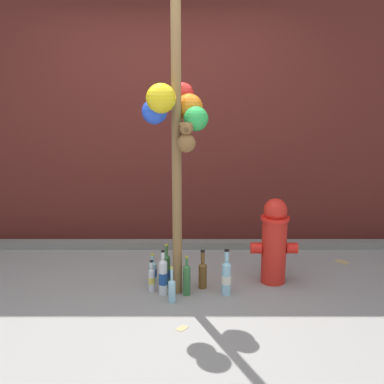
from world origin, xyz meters
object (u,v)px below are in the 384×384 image
(bottle_5, at_px, (202,273))
(bottle_2, at_px, (226,277))
(bottle_7, at_px, (171,289))
(memorial_post, at_px, (176,91))
(bottle_0, at_px, (151,279))
(bottle_3, at_px, (152,271))
(bottle_1, at_px, (166,271))
(bottle_6, at_px, (162,276))
(fire_hydrant, at_px, (274,240))
(bottle_4, at_px, (186,279))

(bottle_5, bearing_deg, bottle_2, -32.98)
(bottle_7, bearing_deg, memorial_post, 75.93)
(bottle_0, bearing_deg, bottle_3, 90.96)
(bottle_1, distance_m, bottle_6, 0.15)
(bottle_2, height_order, bottle_3, bottle_2)
(fire_hydrant, height_order, bottle_4, fire_hydrant)
(bottle_2, bearing_deg, bottle_6, -179.88)
(bottle_4, bearing_deg, bottle_5, 45.86)
(bottle_6, bearing_deg, bottle_3, 114.33)
(memorial_post, relative_size, bottle_7, 9.18)
(bottle_5, relative_size, bottle_6, 0.88)
(bottle_0, bearing_deg, bottle_1, 31.75)
(bottle_1, bearing_deg, bottle_4, -41.70)
(bottle_3, bearing_deg, bottle_6, -65.67)
(bottle_5, height_order, bottle_7, bottle_5)
(bottle_2, height_order, bottle_7, bottle_2)
(memorial_post, xyz_separation_m, bottle_5, (0.22, 0.10, -1.59))
(memorial_post, distance_m, bottle_0, 1.63)
(memorial_post, bearing_deg, bottle_7, -104.07)
(bottle_7, bearing_deg, bottle_5, 47.38)
(bottle_6, bearing_deg, bottle_7, -61.93)
(bottle_4, relative_size, bottle_7, 1.13)
(memorial_post, xyz_separation_m, bottle_4, (0.08, -0.04, -1.58))
(fire_hydrant, bearing_deg, bottle_0, -169.73)
(bottle_1, bearing_deg, memorial_post, -48.62)
(bottle_0, bearing_deg, memorial_post, -9.41)
(bottle_4, bearing_deg, bottle_1, 138.30)
(memorial_post, bearing_deg, bottle_2, -4.03)
(bottle_7, bearing_deg, bottle_4, 49.01)
(fire_hydrant, relative_size, bottle_6, 1.96)
(fire_hydrant, xyz_separation_m, bottle_7, (-0.90, -0.42, -0.28))
(bottle_2, relative_size, bottle_3, 1.45)
(bottle_1, distance_m, bottle_2, 0.54)
(fire_hydrant, distance_m, bottle_5, 0.71)
(bottle_1, distance_m, bottle_4, 0.24)
(memorial_post, bearing_deg, fire_hydrant, 15.33)
(bottle_4, bearing_deg, bottle_2, 2.21)
(bottle_5, xyz_separation_m, bottle_7, (-0.26, -0.28, -0.02))
(bottle_3, distance_m, bottle_6, 0.26)
(bottle_0, distance_m, bottle_7, 0.29)
(bottle_2, xyz_separation_m, bottle_3, (-0.65, 0.23, -0.05))
(fire_hydrant, relative_size, bottle_7, 2.49)
(bottle_1, xyz_separation_m, bottle_7, (0.06, -0.30, -0.04))
(bottle_5, bearing_deg, bottle_1, 177.22)
(bottle_2, bearing_deg, bottle_1, 164.30)
(bottle_0, height_order, bottle_5, bottle_5)
(fire_hydrant, distance_m, bottle_1, 1.00)
(bottle_2, bearing_deg, fire_hydrant, 30.95)
(bottle_6, height_order, bottle_7, bottle_6)
(bottle_3, relative_size, bottle_5, 0.80)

